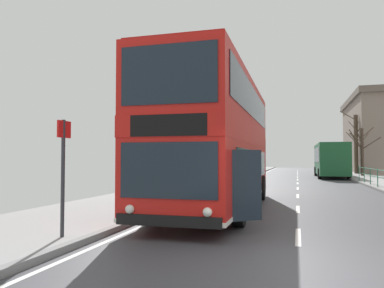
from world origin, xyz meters
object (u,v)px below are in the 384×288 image
Objects in this scene: double_decker_bus_main at (218,142)px; bus_stop_sign_near at (63,164)px; bare_tree_far_00 at (362,149)px; background_bus_far_lane at (330,159)px; bare_tree_far_01 at (356,143)px.

bus_stop_sign_near is (-2.06, -6.06, -0.71)m from double_decker_bus_main.
double_decker_bus_main is 27.88m from bare_tree_far_00.
background_bus_far_lane is 4.19× the size of bus_stop_sign_near.
bare_tree_far_01 is at bearing 87.65° from bare_tree_far_00.
background_bus_far_lane is 1.48× the size of bare_tree_far_01.
double_decker_bus_main is 1.56× the size of bare_tree_far_01.
bus_stop_sign_near is (-7.78, -30.90, -0.06)m from background_bus_far_lane.
bare_tree_far_01 reaches higher than bare_tree_far_00.
double_decker_bus_main is 2.27× the size of bare_tree_far_00.
bare_tree_far_00 is at bearing 71.60° from bus_stop_sign_near.
bare_tree_far_00 is (3.04, 1.62, 1.01)m from background_bus_far_lane.
bus_stop_sign_near is at bearing -104.14° from background_bus_far_lane.
double_decker_bus_main reaches higher than background_bus_far_lane.
background_bus_far_lane is at bearing 77.03° from double_decker_bus_main.
double_decker_bus_main is 6.44m from bus_stop_sign_near.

